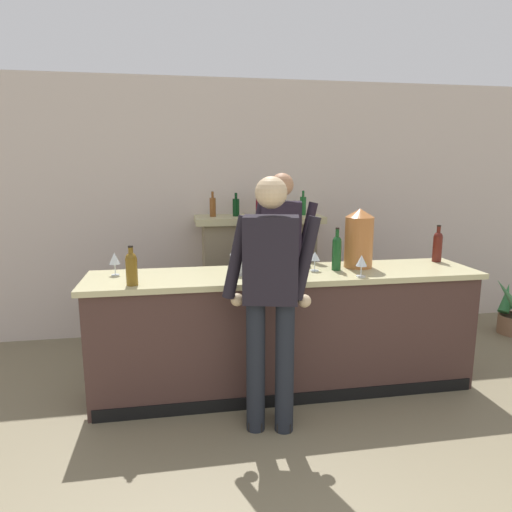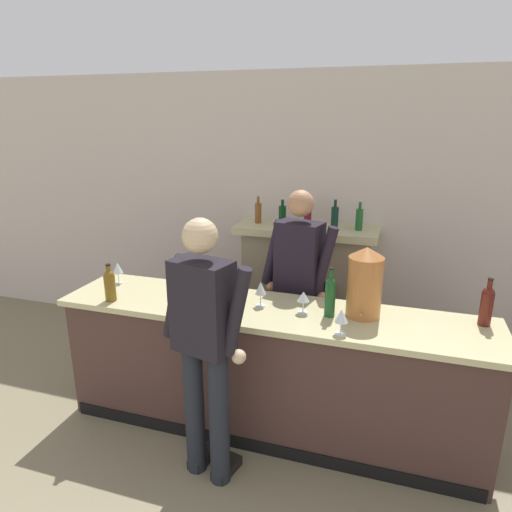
{
  "view_description": "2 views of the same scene",
  "coord_description": "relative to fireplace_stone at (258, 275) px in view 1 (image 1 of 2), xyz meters",
  "views": [
    {
      "loc": [
        -0.89,
        -0.38,
        1.83
      ],
      "look_at": [
        -0.24,
        3.36,
        1.09
      ],
      "focal_mm": 32.0,
      "sensor_mm": 36.0,
      "label": 1
    },
    {
      "loc": [
        0.78,
        0.19,
        2.33
      ],
      "look_at": [
        -0.23,
        3.36,
        1.3
      ],
      "focal_mm": 32.0,
      "sensor_mm": 36.0,
      "label": 2
    }
  ],
  "objects": [
    {
      "name": "wall_back_panel",
      "position": [
        0.04,
        0.26,
        0.7
      ],
      "size": [
        12.0,
        0.07,
        2.75
      ],
      "color": "beige",
      "rests_on": "ground_plane"
    },
    {
      "name": "bar_counter",
      "position": [
        -0.0,
        -1.27,
        -0.17
      ],
      "size": [
        3.15,
        0.67,
        1.0
      ],
      "color": "#442C27",
      "rests_on": "ground_plane"
    },
    {
      "name": "fireplace_stone",
      "position": [
        0.0,
        0.0,
        0.0
      ],
      "size": [
        1.34,
        0.52,
        1.64
      ],
      "color": "gray",
      "rests_on": "ground_plane"
    },
    {
      "name": "person_customer",
      "position": [
        -0.25,
        -1.87,
        0.31
      ],
      "size": [
        0.65,
        0.37,
        1.77
      ],
      "color": "black",
      "rests_on": "ground_plane"
    },
    {
      "name": "person_bartender",
      "position": [
        0.08,
        -0.72,
        0.31
      ],
      "size": [
        0.65,
        0.37,
        1.78
      ],
      "color": "#443B38",
      "rests_on": "ground_plane"
    },
    {
      "name": "copper_dispenser",
      "position": [
        0.64,
        -1.18,
        0.57
      ],
      "size": [
        0.24,
        0.28,
        0.5
      ],
      "color": "#B26833",
      "rests_on": "bar_counter"
    },
    {
      "name": "ice_bucket_steel",
      "position": [
        -0.33,
        -1.24,
        0.4
      ],
      "size": [
        0.24,
        0.24,
        0.15
      ],
      "color": "silver",
      "rests_on": "bar_counter"
    },
    {
      "name": "wine_bottle_rose_blush",
      "position": [
        0.42,
        -1.26,
        0.48
      ],
      "size": [
        0.07,
        0.07,
        0.35
      ],
      "color": "#17491F",
      "rests_on": "bar_counter"
    },
    {
      "name": "wine_bottle_cabernet_heavy",
      "position": [
        -1.18,
        -1.48,
        0.45
      ],
      "size": [
        0.08,
        0.08,
        0.29
      ],
      "color": "brown",
      "rests_on": "bar_counter"
    },
    {
      "name": "wine_bottle_port_short",
      "position": [
        1.43,
        -1.09,
        0.47
      ],
      "size": [
        0.08,
        0.08,
        0.33
      ],
      "color": "#521912",
      "rests_on": "bar_counter"
    },
    {
      "name": "wine_glass_back_row",
      "position": [
        -1.34,
        -1.14,
        0.45
      ],
      "size": [
        0.08,
        0.08,
        0.18
      ],
      "color": "silver",
      "rests_on": "bar_counter"
    },
    {
      "name": "wine_glass_front_right",
      "position": [
        -0.08,
        -1.24,
        0.45
      ],
      "size": [
        0.08,
        0.08,
        0.19
      ],
      "color": "silver",
      "rests_on": "bar_counter"
    },
    {
      "name": "wine_glass_near_bucket",
      "position": [
        0.54,
        -1.51,
        0.44
      ],
      "size": [
        0.09,
        0.09,
        0.17
      ],
      "color": "silver",
      "rests_on": "bar_counter"
    },
    {
      "name": "wine_glass_mid_counter",
      "position": [
        0.24,
        -1.26,
        0.44
      ],
      "size": [
        0.09,
        0.09,
        0.16
      ],
      "color": "silver",
      "rests_on": "bar_counter"
    }
  ]
}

